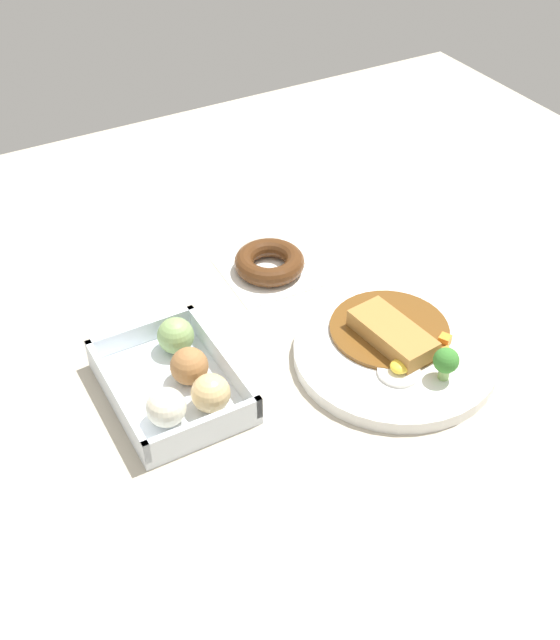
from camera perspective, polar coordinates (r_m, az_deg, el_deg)
name	(u,v)px	position (r m, az deg, el deg)	size (l,w,h in m)	color
ground_plane	(333,377)	(1.01, 3.86, -4.15)	(1.60, 1.60, 0.00)	#B2A893
curry_plate	(396,350)	(1.04, 8.37, -2.15)	(0.27, 0.27, 0.06)	white
donut_box	(178,381)	(0.98, -7.41, -4.39)	(0.20, 0.15, 0.06)	silver
chocolate_ring_donut	(269,263)	(1.17, -0.77, 4.15)	(0.14, 0.14, 0.03)	white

